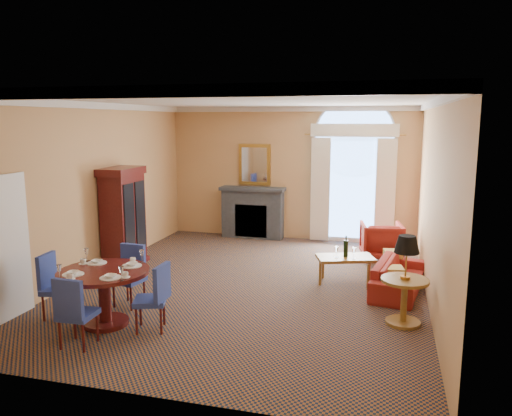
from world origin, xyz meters
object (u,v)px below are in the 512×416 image
(armchair, at_px, (381,241))
(coffee_table, at_px, (345,258))
(armoire, at_px, (123,219))
(dining_table, at_px, (104,285))
(sofa, at_px, (399,276))
(side_table, at_px, (406,271))

(armchair, xyz_separation_m, coffee_table, (-0.59, -1.87, 0.08))
(armoire, bearing_deg, coffee_table, 0.06)
(dining_table, height_order, coffee_table, dining_table)
(armchair, bearing_deg, armoire, 11.11)
(armoire, height_order, sofa, armoire)
(armoire, distance_m, armchair, 5.31)
(dining_table, distance_m, side_table, 4.25)
(side_table, bearing_deg, sofa, 92.01)
(dining_table, xyz_separation_m, side_table, (4.09, 1.13, 0.20))
(armchair, distance_m, coffee_table, 1.96)
(dining_table, height_order, sofa, dining_table)
(side_table, bearing_deg, armchair, 96.31)
(dining_table, height_order, side_table, side_table)
(armoire, bearing_deg, side_table, -16.57)
(sofa, distance_m, armchair, 2.06)
(dining_table, xyz_separation_m, sofa, (4.04, 2.55, -0.33))
(sofa, bearing_deg, armoire, 97.81)
(coffee_table, height_order, side_table, side_table)
(dining_table, xyz_separation_m, coffee_table, (3.13, 2.71, -0.13))
(dining_table, relative_size, side_table, 1.00)
(sofa, bearing_deg, side_table, -168.49)
(dining_table, height_order, armchair, dining_table)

